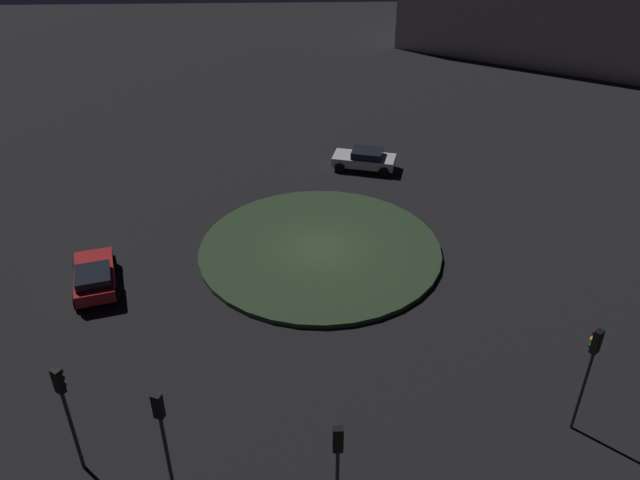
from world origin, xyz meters
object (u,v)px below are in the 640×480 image
car_red (94,277)px  traffic_light_north (338,456)px  car_white (365,159)px  traffic_light_northeast (65,400)px  traffic_light_northwest_near (590,361)px  traffic_light_north_near (162,423)px  store_building (601,11)px

car_red → traffic_light_north: size_ratio=1.01×
car_white → traffic_light_northeast: traffic_light_northeast is taller
car_white → traffic_light_northwest_near: size_ratio=0.93×
traffic_light_northeast → traffic_light_northwest_near: traffic_light_northwest_near is taller
traffic_light_north_near → traffic_light_northwest_near: 13.95m
traffic_light_northwest_near → store_building: size_ratio=0.12×
car_red → store_building: bearing=-62.3°
traffic_light_north_near → car_red: bearing=46.8°
car_white → traffic_light_northeast: size_ratio=0.95×
car_red → car_white: 18.40m
car_white → traffic_light_north: traffic_light_north is taller
traffic_light_north → store_building: size_ratio=0.11×
car_red → traffic_light_north_near: size_ratio=1.01×
traffic_light_north_near → traffic_light_northwest_near: bearing=-61.0°
store_building → traffic_light_northeast: bearing=84.6°
traffic_light_northwest_near → car_white: bearing=-21.8°
traffic_light_northeast → traffic_light_northwest_near: bearing=-53.3°
car_red → traffic_light_northwest_near: (-19.06, 9.00, 2.47)m
car_white → traffic_light_north: (3.26, 24.58, 2.24)m
traffic_light_north → store_building: 54.65m
car_white → store_building: store_building is taller
traffic_light_northeast → store_building: store_building is taller
traffic_light_north → traffic_light_north_near: (5.22, -1.42, 0.01)m
traffic_light_north_near → traffic_light_northeast: bearing=95.7°
store_building → traffic_light_north: bearing=93.0°
car_red → store_building: (-37.54, -35.12, 3.73)m
traffic_light_northeast → traffic_light_northwest_near: 16.95m
traffic_light_north_near → traffic_light_northwest_near: (-13.81, -1.91, 0.23)m
traffic_light_northwest_near → store_building: (-18.49, -44.11, 1.26)m
car_white → traffic_light_northwest_near: (-5.33, 21.24, 2.48)m
traffic_light_northwest_near → traffic_light_north_near: bearing=62.0°
car_red → traffic_light_north: bearing=-155.1°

